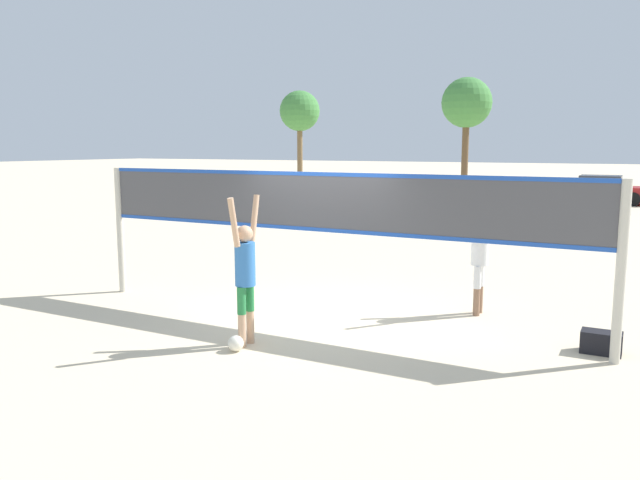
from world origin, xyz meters
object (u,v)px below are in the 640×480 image
at_px(parked_car_near, 604,191).
at_px(tree_right_cluster, 467,104).
at_px(player_spiker, 245,268).
at_px(volleyball_net, 320,215).
at_px(volleyball, 236,343).
at_px(gear_bag, 601,342).
at_px(tree_left_cluster, 300,112).
at_px(player_blocker, 480,251).

xyz_separation_m(parked_car_near, tree_right_cluster, (-8.01, 4.63, 4.61)).
xyz_separation_m(player_spiker, parked_car_near, (2.85, 25.97, -0.47)).
distance_m(volleyball_net, volleyball, 2.45).
relative_size(volleyball, gear_bag, 0.42).
bearing_deg(tree_left_cluster, gear_bag, -54.37).
height_order(volleyball_net, volleyball, volleyball_net).
distance_m(player_blocker, gear_bag, 2.44).
bearing_deg(gear_bag, player_spiker, -156.39).
relative_size(volleyball_net, player_spiker, 4.15).
height_order(volleyball_net, tree_right_cluster, tree_right_cluster).
height_order(volleyball_net, player_blocker, volleyball_net).
bearing_deg(player_spiker, parked_car_near, -6.25).
xyz_separation_m(volleyball_net, parked_car_near, (2.52, 24.40, -1.06)).
relative_size(player_blocker, tree_left_cluster, 0.30).
height_order(player_spiker, tree_left_cluster, tree_left_cluster).
bearing_deg(volleyball, tree_right_cluster, 99.54).
bearing_deg(volleyball_net, volleyball, -98.91).
bearing_deg(player_spiker, tree_right_cluster, 9.57).
distance_m(volleyball_net, tree_right_cluster, 29.75).
xyz_separation_m(volleyball, tree_left_cluster, (-18.04, 33.40, 5.08)).
bearing_deg(parked_car_near, player_blocker, -91.01).
bearing_deg(gear_bag, volleyball_net, -175.26).
relative_size(player_spiker, volleyball, 9.59).
height_order(tree_left_cluster, tree_right_cluster, tree_right_cluster).
relative_size(volleyball_net, parked_car_near, 2.10).
bearing_deg(tree_right_cluster, player_blocker, -74.57).
bearing_deg(gear_bag, tree_right_cluster, 108.35).
relative_size(tree_left_cluster, tree_right_cluster, 0.99).
relative_size(player_blocker, volleyball, 9.32).
distance_m(volleyball_net, parked_car_near, 24.56).
distance_m(player_spiker, tree_left_cluster, 37.91).
relative_size(gear_bag, tree_left_cluster, 0.08).
height_order(volleyball, tree_right_cluster, tree_right_cluster).
bearing_deg(player_spiker, gear_bag, -66.39).
relative_size(player_blocker, tree_right_cluster, 0.30).
bearing_deg(tree_right_cluster, volleyball, -80.46).
height_order(parked_car_near, tree_right_cluster, tree_right_cluster).
height_order(player_spiker, tree_right_cluster, tree_right_cluster).
bearing_deg(volleyball, parked_car_near, 83.88).
height_order(gear_bag, parked_car_near, parked_car_near).
height_order(player_blocker, parked_car_near, player_blocker).
bearing_deg(tree_right_cluster, parked_car_near, -30.02).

